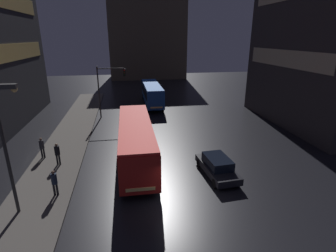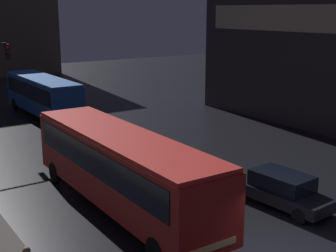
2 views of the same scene
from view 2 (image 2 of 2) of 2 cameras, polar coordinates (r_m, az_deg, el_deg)
The scene contains 3 objects.
bus_near at distance 19.25m, azimuth -5.73°, elevation -4.57°, with size 2.76×12.01×3.26m.
bus_far at distance 37.26m, azimuth -15.05°, elevation 3.93°, with size 2.40×10.65×3.11m.
car_taxi at distance 20.49m, azimuth 13.66°, elevation -7.48°, with size 2.14×4.63×1.47m.
Camera 2 is at (-11.23, -9.87, 8.11)m, focal length 50.00 mm.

